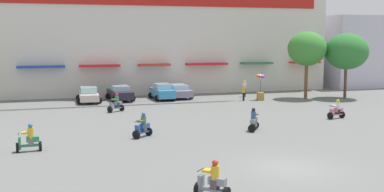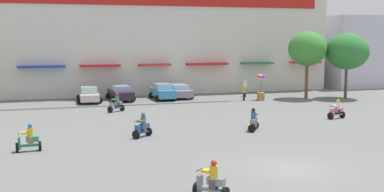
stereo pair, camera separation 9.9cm
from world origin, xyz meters
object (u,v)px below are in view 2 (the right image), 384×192
(scooter_rider_0, at_px, (116,104))
(pedestrian_1, at_px, (244,91))
(parked_car_2, at_px, (163,91))
(scooter_rider_2, at_px, (143,127))
(parked_car_0, at_px, (89,95))
(plaza_tree_1, at_px, (347,52))
(pedestrian_0, at_px, (245,87))
(parked_car_1, at_px, (120,93))
(scooter_rider_4, at_px, (254,121))
(scooter_rider_6, at_px, (337,111))
(scooter_rider_7, at_px, (29,140))
(parked_car_3, at_px, (179,91))
(balloon_vendor_cart, at_px, (261,90))
(scooter_rider_1, at_px, (212,182))
(plaza_tree_3, at_px, (307,49))

(scooter_rider_0, height_order, pedestrian_1, pedestrian_1)
(parked_car_2, xyz_separation_m, scooter_rider_2, (-5.26, -17.30, -0.17))
(parked_car_0, bearing_deg, plaza_tree_1, -9.68)
(parked_car_2, distance_m, pedestrian_1, 8.04)
(pedestrian_0, bearing_deg, parked_car_2, 177.36)
(parked_car_1, distance_m, scooter_rider_4, 18.83)
(plaza_tree_1, distance_m, scooter_rider_2, 26.96)
(parked_car_1, xyz_separation_m, scooter_rider_6, (14.31, -15.16, -0.15))
(scooter_rider_7, bearing_deg, scooter_rider_2, 16.16)
(pedestrian_1, bearing_deg, scooter_rider_2, -131.79)
(scooter_rider_2, bearing_deg, pedestrian_1, 48.21)
(parked_car_3, xyz_separation_m, scooter_rider_2, (-7.10, -18.01, -0.08))
(parked_car_2, relative_size, scooter_rider_6, 2.78)
(parked_car_3, bearing_deg, pedestrian_0, -9.29)
(scooter_rider_7, height_order, pedestrian_1, pedestrian_1)
(scooter_rider_4, bearing_deg, balloon_vendor_cart, 63.70)
(plaza_tree_1, height_order, scooter_rider_1, plaza_tree_1)
(scooter_rider_4, height_order, pedestrian_0, pedestrian_0)
(plaza_tree_1, relative_size, pedestrian_1, 4.17)
(parked_car_1, height_order, balloon_vendor_cart, balloon_vendor_cart)
(parked_car_0, xyz_separation_m, balloon_vendor_cart, (16.36, -3.15, 0.28))
(scooter_rider_2, distance_m, pedestrian_1, 19.02)
(parked_car_3, relative_size, pedestrian_1, 2.81)
(plaza_tree_3, xyz_separation_m, parked_car_3, (-12.27, 4.01, -4.29))
(plaza_tree_3, xyz_separation_m, scooter_rider_4, (-11.93, -14.05, -4.37))
(scooter_rider_2, bearing_deg, plaza_tree_1, 29.20)
(plaza_tree_1, height_order, scooter_rider_7, plaza_tree_1)
(parked_car_0, bearing_deg, pedestrian_1, -12.07)
(plaza_tree_1, height_order, parked_car_0, plaza_tree_1)
(scooter_rider_0, xyz_separation_m, scooter_rider_4, (7.64, -10.72, -0.00))
(plaza_tree_3, relative_size, parked_car_0, 1.50)
(scooter_rider_4, height_order, pedestrian_1, pedestrian_1)
(scooter_rider_4, distance_m, pedestrian_1, 15.16)
(parked_car_2, relative_size, balloon_vendor_cart, 1.61)
(parked_car_2, height_order, scooter_rider_2, parked_car_2)
(scooter_rider_0, relative_size, scooter_rider_4, 1.00)
(scooter_rider_7, relative_size, pedestrian_0, 0.88)
(plaza_tree_3, xyz_separation_m, pedestrian_1, (-6.70, 0.17, -4.09))
(parked_car_0, distance_m, scooter_rider_0, 6.84)
(parked_car_1, distance_m, balloon_vendor_cart, 13.79)
(plaza_tree_3, height_order, scooter_rider_1, plaza_tree_3)
(scooter_rider_7, relative_size, balloon_vendor_cart, 0.60)
(scooter_rider_1, height_order, balloon_vendor_cart, balloon_vendor_cart)
(parked_car_1, distance_m, scooter_rider_7, 21.08)
(scooter_rider_0, xyz_separation_m, pedestrian_0, (14.12, 6.22, 0.36))
(parked_car_2, bearing_deg, plaza_tree_1, -13.41)
(scooter_rider_2, bearing_deg, scooter_rider_7, -163.84)
(pedestrian_0, bearing_deg, scooter_rider_4, -110.93)
(scooter_rider_1, distance_m, scooter_rider_4, 13.78)
(scooter_rider_0, height_order, scooter_rider_2, scooter_rider_2)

